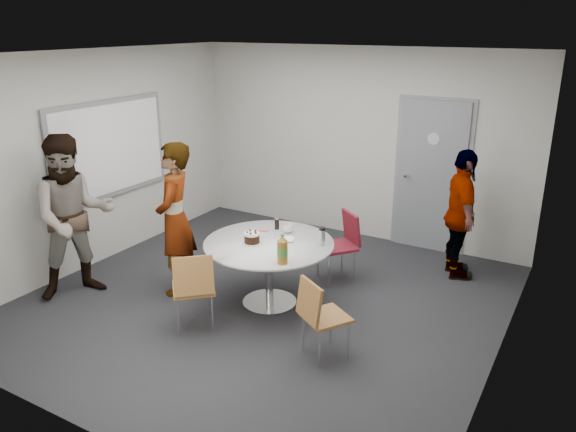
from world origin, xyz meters
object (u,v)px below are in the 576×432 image
Objects in this scene: chair_near_right at (319,312)px; whiteboard at (110,149)px; table at (270,251)px; person_main at (175,219)px; door at (431,177)px; chair_near_left at (194,284)px; chair_far at (343,239)px; person_right at (461,215)px; person_left at (74,217)px.

whiteboard is at bearing -162.43° from chair_near_right.
person_main is (-1.12, -0.23, 0.24)m from table.
door is at bearing 68.16° from table.
chair_near_right is at bearing -34.40° from chair_near_left.
chair_far is 2.00m from person_main.
whiteboard is at bearing 110.86° from chair_near_left.
door is 1.32× the size of person_right.
person_left reaches higher than chair_near_left.
door reaches higher than whiteboard.
whiteboard reaches higher than chair_near_right.
table is at bearing 75.60° from person_main.
chair_near_right is at bearing -91.06° from door.
chair_near_right is (3.50, -0.91, -0.97)m from whiteboard.
chair_far reaches higher than chair_near_right.
person_left is (-3.05, -3.37, -0.09)m from door.
whiteboard is 2.23× the size of chair_far.
chair_near_left is 1.32m from chair_near_right.
person_right reaches higher than chair_far.
person_right is (3.64, 2.65, -0.14)m from person_left.
person_main is (-2.07, 0.45, 0.40)m from chair_near_right.
person_right is at bearing 20.65° from whiteboard.
person_main is (-2.13, -2.74, -0.14)m from door.
whiteboard is (-3.56, -2.28, 0.42)m from door.
table is at bearing 112.03° from person_right.
person_left is at bearing 136.97° from chair_near_left.
door is 1.12× the size of whiteboard.
table is 1.64× the size of chair_near_left.
person_right is (1.96, 2.66, 0.28)m from chair_near_left.
chair_far is 1.45m from person_right.
chair_near_left is 0.46× the size of person_left.
person_right is (1.60, 1.79, 0.16)m from table.
door is 4.25m from whiteboard.
person_right is at bearing 100.64° from person_main.
person_main is 3.39m from person_right.
person_right is at bearing 11.11° from chair_near_left.
chair_near_left is 1.06m from person_main.
door reaches higher than chair_near_left.
table is at bearing -35.14° from person_left.
chair_near_left is at bearing -139.70° from chair_near_right.
chair_near_left is (2.19, -1.10, -0.93)m from whiteboard.
table is 2.24m from person_left.
person_right is at bearing -107.29° from chair_far.
table is 0.76× the size of person_left.
whiteboard is at bearing 57.35° from person_left.
person_main is at bearing 77.53° from chair_far.
door is at bearing 121.07° from chair_near_right.
chair_near_right is at bearing 51.66° from person_main.
chair_far is 0.46× the size of person_left.
chair_near_left reaches higher than chair_far.
whiteboard is 1.34× the size of table.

